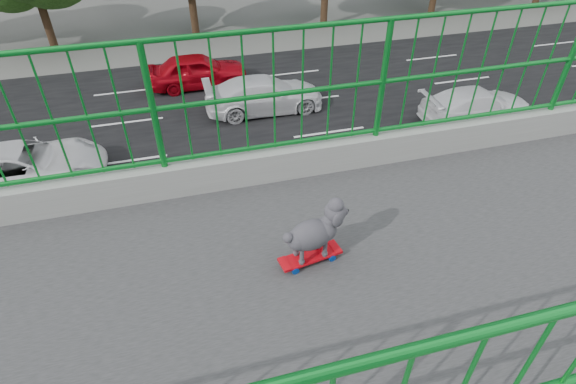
# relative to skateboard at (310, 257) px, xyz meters

# --- Properties ---
(road) EXTENTS (18.00, 90.00, 0.02)m
(road) POSITION_rel_skateboard_xyz_m (-12.75, -2.99, -7.04)
(road) COLOR black
(road) RESTS_ON ground
(skateboard) EXTENTS (0.22, 0.51, 0.07)m
(skateboard) POSITION_rel_skateboard_xyz_m (0.00, 0.00, 0.00)
(skateboard) COLOR red
(skateboard) RESTS_ON footbridge
(poodle) EXTENTS (0.27, 0.53, 0.44)m
(poodle) POSITION_rel_skateboard_xyz_m (-0.00, 0.03, 0.25)
(poodle) COLOR #343137
(poodle) RESTS_ON skateboard
(car_0) EXTENTS (1.76, 4.38, 1.49)m
(car_0) POSITION_rel_skateboard_xyz_m (-5.75, 6.10, -6.30)
(car_0) COLOR black
(car_0) RESTS_ON ground
(car_2) EXTENTS (2.51, 5.45, 1.52)m
(car_2) POSITION_rel_skateboard_xyz_m (-12.15, -6.20, -6.29)
(car_2) COLOR silver
(car_2) RESTS_ON ground
(car_3) EXTENTS (2.08, 5.11, 1.48)m
(car_3) POSITION_rel_skateboard_xyz_m (-15.35, 2.91, -6.31)
(car_3) COLOR silver
(car_3) RESTS_ON ground
(car_4) EXTENTS (1.84, 4.57, 1.56)m
(car_4) POSITION_rel_skateboard_xyz_m (-18.55, 0.40, -6.27)
(car_4) COLOR #B40713
(car_4) RESTS_ON ground
(car_6) EXTENTS (2.54, 5.52, 1.53)m
(car_6) POSITION_rel_skateboard_xyz_m (-8.95, -4.53, -6.28)
(car_6) COLOR #939398
(car_6) RESTS_ON ground
(car_7) EXTENTS (1.96, 4.81, 1.40)m
(car_7) POSITION_rel_skateboard_xyz_m (-12.15, 11.28, -6.35)
(car_7) COLOR silver
(car_7) RESTS_ON ground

